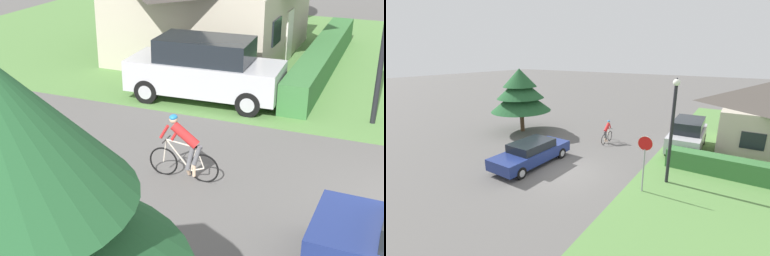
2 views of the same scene
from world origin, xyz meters
The scene contains 7 objects.
ground_plane centered at (0.00, 0.00, 0.00)m, with size 140.00×140.00×0.00m, color #5B5956.
sedan_left_lane centered at (-2.04, -0.17, 0.69)m, with size 1.97×4.80×1.33m.
cyclist centered at (-0.18, 5.43, 0.74)m, with size 0.44×1.70×1.55m.
parked_suv_right centered at (4.78, 6.85, 1.02)m, with size 2.09×4.88×2.02m.
stop_sign centered at (4.15, 0.27, 1.81)m, with size 0.66×0.07×2.60m.
street_lamp centered at (4.86, 1.73, 2.92)m, with size 0.31×0.31×4.98m.
conifer_tall_near centered at (-7.10, 4.25, 3.06)m, with size 4.60×4.60×4.92m.
Camera 2 is at (7.30, -9.98, 5.93)m, focal length 24.00 mm.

